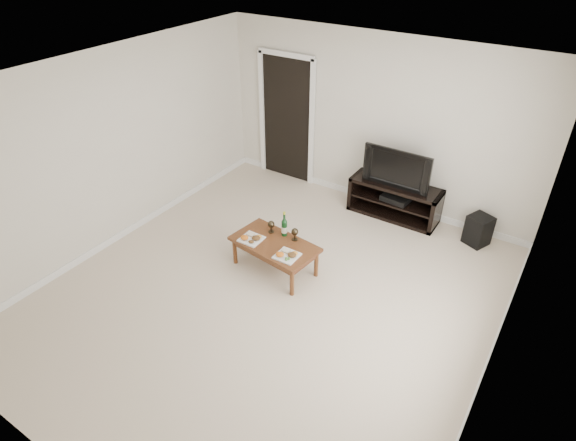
# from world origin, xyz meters

# --- Properties ---
(floor) EXTENTS (5.50, 5.50, 0.00)m
(floor) POSITION_xyz_m (0.00, 0.00, 0.00)
(floor) COLOR beige
(floor) RESTS_ON ground
(back_wall) EXTENTS (5.00, 0.04, 2.60)m
(back_wall) POSITION_xyz_m (0.00, 2.77, 1.30)
(back_wall) COLOR silver
(back_wall) RESTS_ON ground
(ceiling) EXTENTS (5.00, 5.50, 0.04)m
(ceiling) POSITION_xyz_m (0.00, 0.00, 2.62)
(ceiling) COLOR white
(ceiling) RESTS_ON back_wall
(doorway) EXTENTS (0.90, 0.02, 2.05)m
(doorway) POSITION_xyz_m (-1.55, 2.73, 1.02)
(doorway) COLOR black
(doorway) RESTS_ON ground
(media_console) EXTENTS (1.36, 0.45, 0.55)m
(media_console) POSITION_xyz_m (0.54, 2.50, 0.28)
(media_console) COLOR black
(media_console) RESTS_ON ground
(television) EXTENTS (1.01, 0.15, 0.58)m
(television) POSITION_xyz_m (0.54, 2.50, 0.84)
(television) COLOR black
(television) RESTS_ON media_console
(av_receiver) EXTENTS (0.43, 0.34, 0.08)m
(av_receiver) POSITION_xyz_m (0.57, 2.48, 0.33)
(av_receiver) COLOR black
(av_receiver) RESTS_ON media_console
(subwoofer) EXTENTS (0.38, 0.38, 0.43)m
(subwoofer) POSITION_xyz_m (1.81, 2.46, 0.22)
(subwoofer) COLOR black
(subwoofer) RESTS_ON ground
(coffee_table) EXTENTS (1.17, 0.73, 0.42)m
(coffee_table) POSITION_xyz_m (-0.24, 0.44, 0.21)
(coffee_table) COLOR brown
(coffee_table) RESTS_ON ground
(plate_left) EXTENTS (0.27, 0.27, 0.07)m
(plate_left) POSITION_xyz_m (-0.53, 0.33, 0.45)
(plate_left) COLOR white
(plate_left) RESTS_ON coffee_table
(plate_right) EXTENTS (0.27, 0.27, 0.07)m
(plate_right) POSITION_xyz_m (0.05, 0.28, 0.45)
(plate_right) COLOR white
(plate_right) RESTS_ON coffee_table
(wine_bottle) EXTENTS (0.07, 0.07, 0.35)m
(wine_bottle) POSITION_xyz_m (-0.23, 0.65, 0.59)
(wine_bottle) COLOR #0E3415
(wine_bottle) RESTS_ON coffee_table
(goblet_left) EXTENTS (0.09, 0.09, 0.17)m
(goblet_left) POSITION_xyz_m (-0.41, 0.61, 0.51)
(goblet_left) COLOR #332A1C
(goblet_left) RESTS_ON coffee_table
(goblet_right) EXTENTS (0.09, 0.09, 0.17)m
(goblet_right) POSITION_xyz_m (-0.06, 0.63, 0.51)
(goblet_right) COLOR #332A1C
(goblet_right) RESTS_ON coffee_table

